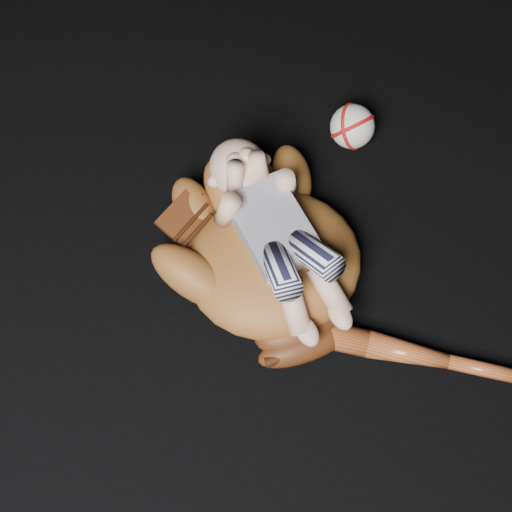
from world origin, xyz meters
name	(u,v)px	position (x,y,z in m)	size (l,w,h in m)	color
baseball_glove	(274,259)	(0.06, 0.02, 0.06)	(0.36, 0.41, 0.13)	brown
newborn_baby	(281,238)	(0.07, 0.02, 0.12)	(0.17, 0.36, 0.15)	#E2AD91
baseball_bat	(384,348)	(0.12, -0.20, 0.02)	(0.05, 0.48, 0.05)	#98421D
baseball	(352,126)	(0.34, 0.16, 0.04)	(0.08, 0.08, 0.08)	silver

